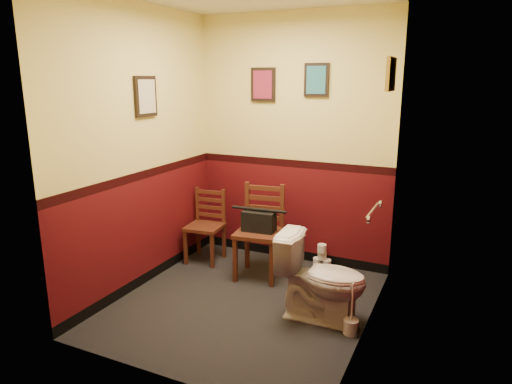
# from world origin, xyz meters

# --- Properties ---
(floor) EXTENTS (2.20, 2.40, 0.00)m
(floor) POSITION_xyz_m (0.00, 0.00, 0.00)
(floor) COLOR black
(floor) RESTS_ON ground
(wall_back) EXTENTS (2.20, 0.00, 2.70)m
(wall_back) POSITION_xyz_m (0.00, 1.20, 1.35)
(wall_back) COLOR #490B10
(wall_back) RESTS_ON ground
(wall_front) EXTENTS (2.20, 0.00, 2.70)m
(wall_front) POSITION_xyz_m (0.00, -1.20, 1.35)
(wall_front) COLOR #490B10
(wall_front) RESTS_ON ground
(wall_left) EXTENTS (0.00, 2.40, 2.70)m
(wall_left) POSITION_xyz_m (-1.10, 0.00, 1.35)
(wall_left) COLOR #490B10
(wall_left) RESTS_ON ground
(wall_right) EXTENTS (0.00, 2.40, 2.70)m
(wall_right) POSITION_xyz_m (1.10, 0.00, 1.35)
(wall_right) COLOR #490B10
(wall_right) RESTS_ON ground
(grab_bar) EXTENTS (0.05, 0.56, 0.06)m
(grab_bar) POSITION_xyz_m (1.07, 0.25, 0.95)
(grab_bar) COLOR silver
(grab_bar) RESTS_ON wall_right
(framed_print_back_a) EXTENTS (0.28, 0.04, 0.36)m
(framed_print_back_a) POSITION_xyz_m (-0.35, 1.18, 1.95)
(framed_print_back_a) COLOR black
(framed_print_back_a) RESTS_ON wall_back
(framed_print_back_b) EXTENTS (0.26, 0.04, 0.34)m
(framed_print_back_b) POSITION_xyz_m (0.25, 1.18, 2.00)
(framed_print_back_b) COLOR black
(framed_print_back_b) RESTS_ON wall_back
(framed_print_left) EXTENTS (0.04, 0.30, 0.38)m
(framed_print_left) POSITION_xyz_m (-1.08, 0.10, 1.85)
(framed_print_left) COLOR black
(framed_print_left) RESTS_ON wall_left
(framed_print_right) EXTENTS (0.04, 0.34, 0.28)m
(framed_print_right) POSITION_xyz_m (1.08, 0.60, 2.05)
(framed_print_right) COLOR olive
(framed_print_right) RESTS_ON wall_right
(toilet) EXTENTS (0.77, 0.45, 0.74)m
(toilet) POSITION_xyz_m (0.72, 0.02, 0.37)
(toilet) COLOR white
(toilet) RESTS_ON floor
(toilet_brush) EXTENTS (0.12, 0.12, 0.44)m
(toilet_brush) POSITION_xyz_m (1.02, -0.11, 0.07)
(toilet_brush) COLOR silver
(toilet_brush) RESTS_ON floor
(chair_left) EXTENTS (0.41, 0.41, 0.81)m
(chair_left) POSITION_xyz_m (-0.85, 0.75, 0.41)
(chair_left) COLOR #4C2416
(chair_left) RESTS_ON floor
(chair_right) EXTENTS (0.50, 0.50, 0.96)m
(chair_right) POSITION_xyz_m (-0.13, 0.63, 0.48)
(chair_right) COLOR #4C2416
(chair_right) RESTS_ON floor
(handbag) EXTENTS (0.34, 0.19, 0.24)m
(handbag) POSITION_xyz_m (-0.12, 0.58, 0.61)
(handbag) COLOR black
(handbag) RESTS_ON chair_right
(tp_stack) EXTENTS (0.20, 0.12, 0.27)m
(tp_stack) POSITION_xyz_m (0.40, 1.11, 0.11)
(tp_stack) COLOR silver
(tp_stack) RESTS_ON floor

